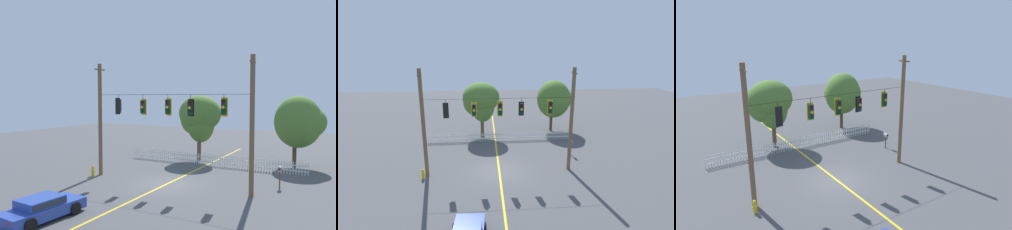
# 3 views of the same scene
# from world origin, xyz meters

# --- Properties ---
(ground) EXTENTS (80.00, 80.00, 0.00)m
(ground) POSITION_xyz_m (0.00, 0.00, 0.00)
(ground) COLOR #4C4C4F
(lane_centerline_stripe) EXTENTS (0.16, 36.00, 0.01)m
(lane_centerline_stripe) POSITION_xyz_m (0.00, 0.00, 0.00)
(lane_centerline_stripe) COLOR gold
(lane_centerline_stripe) RESTS_ON ground
(signal_support_span) EXTENTS (12.14, 1.10, 8.65)m
(signal_support_span) POSITION_xyz_m (0.00, 0.00, 4.39)
(signal_support_span) COLOR brown
(signal_support_span) RESTS_ON ground
(traffic_signal_northbound_primary) EXTENTS (0.43, 0.38, 1.47)m
(traffic_signal_northbound_primary) POSITION_xyz_m (-4.11, -0.01, 5.42)
(traffic_signal_northbound_primary) COLOR black
(traffic_signal_northbound_secondary) EXTENTS (0.43, 0.38, 1.47)m
(traffic_signal_northbound_secondary) POSITION_xyz_m (-1.95, 0.01, 5.38)
(traffic_signal_northbound_secondary) COLOR black
(traffic_signal_southbound_primary) EXTENTS (0.43, 0.38, 1.47)m
(traffic_signal_southbound_primary) POSITION_xyz_m (0.10, 0.01, 5.41)
(traffic_signal_southbound_primary) COLOR black
(traffic_signal_eastbound_side) EXTENTS (0.43, 0.38, 1.46)m
(traffic_signal_eastbound_side) POSITION_xyz_m (1.80, 0.01, 5.39)
(traffic_signal_eastbound_side) COLOR black
(traffic_signal_westbound_side) EXTENTS (0.43, 0.38, 1.41)m
(traffic_signal_westbound_side) POSITION_xyz_m (4.13, 0.01, 5.47)
(traffic_signal_westbound_side) COLOR black
(white_picket_fence) EXTENTS (16.15, 0.06, 1.03)m
(white_picket_fence) POSITION_xyz_m (0.39, 7.28, 0.52)
(white_picket_fence) COLOR white
(white_picket_fence) RESTS_ON ground
(autumn_maple_near_fence) EXTENTS (4.13, 3.51, 6.24)m
(autumn_maple_near_fence) POSITION_xyz_m (-1.54, 9.26, 4.12)
(autumn_maple_near_fence) COLOR brown
(autumn_maple_near_fence) RESTS_ON ground
(autumn_maple_mid) EXTENTS (4.29, 4.04, 6.20)m
(autumn_maple_mid) POSITION_xyz_m (7.26, 10.68, 3.92)
(autumn_maple_mid) COLOR #473828
(autumn_maple_mid) RESTS_ON ground
(fire_hydrant) EXTENTS (0.38, 0.22, 0.83)m
(fire_hydrant) POSITION_xyz_m (-6.10, -0.72, 0.41)
(fire_hydrant) COLOR gold
(fire_hydrant) RESTS_ON ground
(roadside_mailbox) EXTENTS (0.25, 0.44, 1.43)m
(roadside_mailbox) POSITION_xyz_m (7.07, 3.00, 1.16)
(roadside_mailbox) COLOR brown
(roadside_mailbox) RESTS_ON ground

